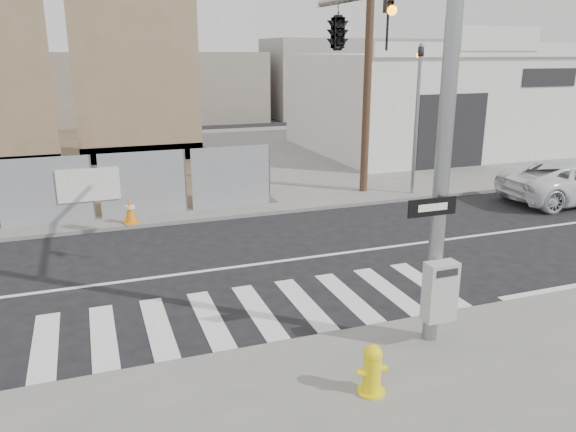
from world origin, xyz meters
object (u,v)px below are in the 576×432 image
object	(u,v)px
auto_shop	(428,102)
traffic_cone_d	(130,211)
signal_pole	(367,66)
fire_hydrant	(372,370)
suv	(574,182)

from	to	relation	value
auto_shop	traffic_cone_d	size ratio (longest dim) A/B	15.52
auto_shop	traffic_cone_d	world-z (taller)	auto_shop
signal_pole	fire_hydrant	xyz separation A→B (m)	(-1.78, -3.91, -4.27)
signal_pole	suv	distance (m)	11.83
auto_shop	fire_hydrant	distance (m)	23.20
signal_pole	fire_hydrant	size ratio (longest dim) A/B	8.79
fire_hydrant	suv	world-z (taller)	suv
signal_pole	auto_shop	size ratio (longest dim) A/B	0.58
suv	traffic_cone_d	size ratio (longest dim) A/B	6.68
signal_pole	fire_hydrant	bearing A→B (deg)	-114.47
traffic_cone_d	signal_pole	bearing A→B (deg)	-54.86
traffic_cone_d	auto_shop	bearing A→B (deg)	28.79
auto_shop	traffic_cone_d	xyz separation A→B (m)	(-15.91, -8.75, -2.04)
auto_shop	suv	bearing A→B (deg)	-96.05
signal_pole	fire_hydrant	distance (m)	6.05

